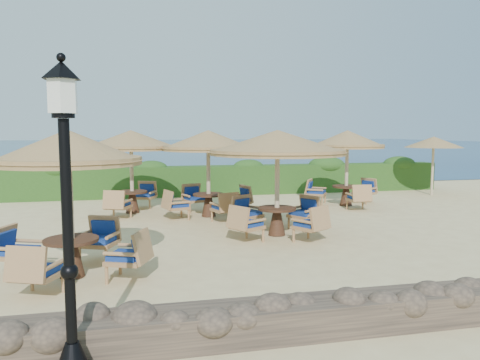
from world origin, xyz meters
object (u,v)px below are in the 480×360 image
Objects in this scene: extra_parasol at (434,142)px; cafe_set_1 at (277,158)px; cafe_set_0 at (69,180)px; cafe_set_4 at (347,153)px; cafe_set_3 at (208,157)px; lamp_post at (68,238)px; cafe_set_2 at (131,150)px.

cafe_set_1 is (-8.46, -5.77, -0.21)m from extra_parasol.
cafe_set_0 and cafe_set_4 have the same top height.
cafe_set_3 and cafe_set_4 have the same top height.
lamp_post is 10.39m from cafe_set_2.
lamp_post is 7.49m from cafe_set_1.
lamp_post is 12.93m from cafe_set_4.
cafe_set_0 is at bearing -121.61° from cafe_set_3.
extra_parasol is 0.84× the size of cafe_set_0.
cafe_set_2 is 7.36m from cafe_set_4.
cafe_set_2 is (-3.58, 4.13, 0.08)m from cafe_set_1.
cafe_set_1 is (4.14, 6.23, 0.41)m from lamp_post.
lamp_post is at bearing -136.40° from extra_parasol.
cafe_set_1 is 5.47m from cafe_set_2.
cafe_set_0 and cafe_set_3 have the same top height.
extra_parasol is 0.83× the size of cafe_set_3.
cafe_set_0 is 0.99× the size of cafe_set_3.
cafe_set_4 is at bearing 11.37° from cafe_set_3.
cafe_set_2 and cafe_set_3 have the same top height.
extra_parasol is 5.01m from cafe_set_4.
cafe_set_3 is (2.30, -1.17, -0.21)m from cafe_set_2.
cafe_set_1 is 1.16× the size of cafe_set_2.
extra_parasol is 10.14m from cafe_set_3.
cafe_set_3 is 5.16m from cafe_set_4.
cafe_set_0 is at bearing 97.08° from lamp_post.
lamp_post is at bearing -107.32° from cafe_set_3.
lamp_post is 0.97× the size of cafe_set_1.
cafe_set_4 reaches higher than extra_parasol.
cafe_set_1 is at bearing -145.68° from extra_parasol.
cafe_set_1 and cafe_set_3 have the same top height.
cafe_set_2 is at bearing 178.82° from cafe_set_4.
lamp_post is 1.19× the size of cafe_set_4.
cafe_set_3 is (-9.73, -2.81, -0.34)m from extra_parasol.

